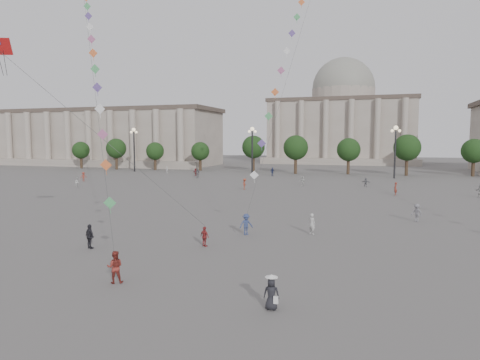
% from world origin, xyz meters
% --- Properties ---
extents(ground, '(360.00, 360.00, 0.00)m').
position_xyz_m(ground, '(0.00, 0.00, 0.00)').
color(ground, '#585553').
rests_on(ground, ground).
extents(hall_west, '(84.00, 26.22, 17.20)m').
position_xyz_m(hall_west, '(-75.00, 93.89, 8.43)').
color(hall_west, gray).
rests_on(hall_west, ground).
extents(hall_central, '(48.30, 34.30, 35.50)m').
position_xyz_m(hall_central, '(0.00, 129.22, 14.23)').
color(hall_central, gray).
rests_on(hall_central, ground).
extents(tree_row, '(137.12, 5.12, 8.00)m').
position_xyz_m(tree_row, '(0.00, 78.00, 5.39)').
color(tree_row, '#38271C').
rests_on(tree_row, ground).
extents(lamp_post_far_west, '(2.00, 0.90, 10.65)m').
position_xyz_m(lamp_post_far_west, '(-45.00, 70.00, 7.35)').
color(lamp_post_far_west, '#262628').
rests_on(lamp_post_far_west, ground).
extents(lamp_post_mid_west, '(2.00, 0.90, 10.65)m').
position_xyz_m(lamp_post_mid_west, '(-15.00, 70.00, 7.35)').
color(lamp_post_mid_west, '#262628').
rests_on(lamp_post_mid_west, ground).
extents(lamp_post_mid_east, '(2.00, 0.90, 10.65)m').
position_xyz_m(lamp_post_mid_east, '(15.00, 70.00, 7.35)').
color(lamp_post_mid_east, '#262628').
rests_on(lamp_post_mid_east, ground).
extents(person_crowd_0, '(1.08, 1.11, 1.87)m').
position_xyz_m(person_crowd_0, '(-9.90, 68.00, 0.94)').
color(person_crowd_0, navy).
rests_on(person_crowd_0, ground).
extents(person_crowd_1, '(1.01, 1.06, 1.73)m').
position_xyz_m(person_crowd_1, '(-35.35, 36.65, 0.86)').
color(person_crowd_1, silver).
rests_on(person_crowd_1, ground).
extents(person_crowd_2, '(1.25, 1.28, 1.76)m').
position_xyz_m(person_crowd_2, '(-41.10, 45.71, 0.88)').
color(person_crowd_2, maroon).
rests_on(person_crowd_2, ground).
extents(person_crowd_4, '(1.04, 1.62, 1.67)m').
position_xyz_m(person_crowd_4, '(-0.50, 50.74, 0.83)').
color(person_crowd_4, silver).
rests_on(person_crowd_4, ground).
extents(person_crowd_6, '(1.29, 1.13, 1.74)m').
position_xyz_m(person_crowd_6, '(15.25, 22.22, 0.87)').
color(person_crowd_6, slate).
rests_on(person_crowd_6, ground).
extents(person_crowd_7, '(1.58, 1.47, 1.77)m').
position_xyz_m(person_crowd_7, '(25.07, 43.31, 0.88)').
color(person_crowd_7, '#B4B3B0').
rests_on(person_crowd_7, ground).
extents(person_crowd_10, '(0.44, 0.62, 1.62)m').
position_xyz_m(person_crowd_10, '(-34.96, 67.71, 0.81)').
color(person_crowd_10, '#BABBB6').
rests_on(person_crowd_10, ground).
extents(person_crowd_12, '(1.46, 0.71, 1.51)m').
position_xyz_m(person_crowd_12, '(9.85, 52.17, 0.76)').
color(person_crowd_12, slate).
rests_on(person_crowd_12, ground).
extents(person_crowd_13, '(0.78, 0.71, 1.78)m').
position_xyz_m(person_crowd_13, '(6.40, 13.59, 0.89)').
color(person_crowd_13, '#B4B4B0').
rests_on(person_crowd_13, ground).
extents(person_crowd_16, '(1.20, 0.67, 1.94)m').
position_xyz_m(person_crowd_16, '(-23.38, 58.66, 0.97)').
color(person_crowd_16, slate).
rests_on(person_crowd_16, ground).
extents(person_crowd_17, '(0.74, 1.18, 1.75)m').
position_xyz_m(person_crowd_17, '(-8.31, 42.45, 0.88)').
color(person_crowd_17, '#983E29').
rests_on(person_crowd_17, ground).
extents(person_crowd_19, '(0.48, 0.70, 1.84)m').
position_xyz_m(person_crowd_19, '(14.11, 42.40, 0.92)').
color(person_crowd_19, maroon).
rests_on(person_crowd_19, ground).
extents(person_crowd_20, '(0.73, 1.56, 1.62)m').
position_xyz_m(person_crowd_20, '(-25.94, 63.44, 0.81)').
color(person_crowd_20, maroon).
rests_on(person_crowd_20, ground).
extents(tourist_0, '(0.95, 0.73, 1.50)m').
position_xyz_m(tourist_0, '(-0.60, 7.11, 0.75)').
color(tourist_0, maroon).
rests_on(tourist_0, ground).
extents(tourist_1, '(1.14, 0.85, 1.80)m').
position_xyz_m(tourist_1, '(-8.31, 4.00, 0.90)').
color(tourist_1, black).
rests_on(tourist_1, ground).
extents(kite_flyer_0, '(1.09, 1.01, 1.81)m').
position_xyz_m(kite_flyer_0, '(-2.25, -1.87, 0.90)').
color(kite_flyer_0, maroon).
rests_on(kite_flyer_0, ground).
extents(kite_flyer_1, '(1.31, 1.22, 1.78)m').
position_xyz_m(kite_flyer_1, '(1.21, 11.75, 0.89)').
color(kite_flyer_1, navy).
rests_on(kite_flyer_1, ground).
extents(hat_person, '(0.81, 0.60, 1.69)m').
position_xyz_m(hat_person, '(6.87, -2.89, 0.82)').
color(hat_person, black).
rests_on(hat_person, ground).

